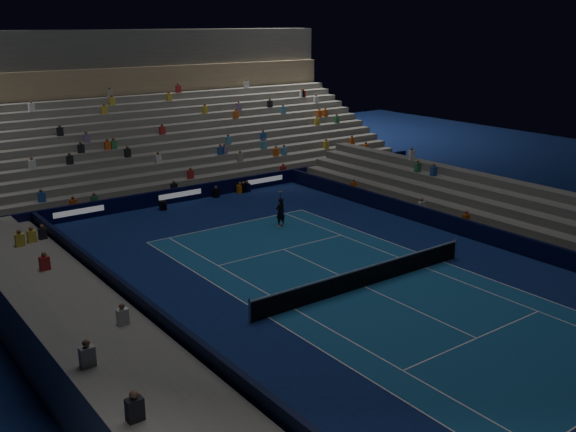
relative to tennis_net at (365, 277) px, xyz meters
The scene contains 11 objects.
ground 0.50m from the tennis_net, ahead, with size 90.00×90.00×0.00m, color #0D1D53.
court_surface 0.50m from the tennis_net, ahead, with size 10.97×23.77×0.01m, color #174E82.
sponsor_barrier_far 18.50m from the tennis_net, 90.00° to the left, with size 44.00×0.25×1.00m, color black.
sponsor_barrier_east 9.70m from the tennis_net, ahead, with size 0.25×37.00×1.00m, color black.
sponsor_barrier_west 9.70m from the tennis_net, behind, with size 0.25×37.00×1.00m, color black.
grandstand_main 28.05m from the tennis_net, 90.00° to the left, with size 44.00×15.20×11.20m.
grandstand_east 13.17m from the tennis_net, ahead, with size 5.00×37.00×2.50m.
grandstand_west 13.17m from the tennis_net, behind, with size 5.00×37.00×2.50m.
tennis_net is the anchor object (origin of this frame).
tennis_player 10.12m from the tennis_net, 76.94° to the left, with size 0.65×0.43×1.79m, color black.
broadcast_camera 17.51m from the tennis_net, 95.78° to the left, with size 0.55×0.93×0.57m.
Camera 1 is at (-19.56, -20.40, 11.90)m, focal length 40.51 mm.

